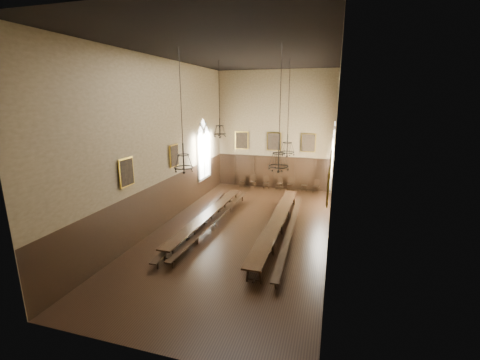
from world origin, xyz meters
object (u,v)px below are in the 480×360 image
at_px(bench_left_outer, 197,221).
at_px(bench_right_inner, 270,229).
at_px(bench_left_inner, 216,221).
at_px(chandelier_front_right, 279,158).
at_px(chandelier_front_left, 184,160).
at_px(chair_7, 316,189).
at_px(table_left, 208,219).
at_px(chair_3, 266,185).
at_px(table_right, 277,226).
at_px(chair_2, 253,184).
at_px(chair_1, 242,183).
at_px(chandelier_back_right, 287,146).
at_px(chair_6, 304,187).
at_px(chair_4, 279,186).
at_px(bench_right_outer, 290,230).
at_px(chair_5, 290,186).
at_px(chandelier_back_left, 220,129).

bearing_deg(bench_left_outer, bench_right_inner, 3.31).
distance_m(bench_left_inner, chandelier_front_right, 6.25).
height_order(bench_left_inner, chandelier_front_left, chandelier_front_left).
height_order(chandelier_front_left, chandelier_front_right, same).
relative_size(chair_7, chandelier_front_left, 0.19).
relative_size(table_left, bench_right_inner, 1.03).
relative_size(bench_left_outer, chair_3, 10.40).
xyz_separation_m(bench_left_inner, bench_right_inner, (3.06, -0.10, -0.04)).
distance_m(table_right, chair_7, 8.53).
bearing_deg(chair_2, chair_3, -4.45).
bearing_deg(chair_1, chair_7, -2.74).
bearing_deg(bench_left_inner, chandelier_back_right, 33.12).
bearing_deg(bench_left_inner, chair_6, 64.68).
bearing_deg(chair_7, chandelier_back_right, -93.38).
distance_m(table_right, chair_2, 9.14).
relative_size(chair_4, chandelier_back_right, 0.18).
bearing_deg(bench_left_inner, bench_right_inner, -1.93).
distance_m(bench_right_inner, chair_3, 8.68).
bearing_deg(bench_right_outer, chair_2, 116.00).
bearing_deg(table_right, chair_3, 105.73).
height_order(chandelier_back_right, chandelier_front_right, same).
bearing_deg(chair_5, table_right, -93.11).
distance_m(table_right, chair_6, 8.53).
distance_m(table_left, chair_4, 8.78).
bearing_deg(bench_left_outer, chair_6, 60.33).
bearing_deg(table_left, chair_2, 87.14).
height_order(chair_4, chandelier_front_left, chandelier_front_left).
relative_size(chair_7, chandelier_back_left, 0.24).
distance_m(table_right, bench_left_inner, 3.43).
distance_m(bench_right_inner, chair_2, 9.07).
relative_size(table_right, chair_2, 10.93).
bearing_deg(chair_3, chandelier_front_right, -94.26).
bearing_deg(chandelier_back_left, chair_5, 61.44).
bearing_deg(chair_7, chair_5, -171.80).
xyz_separation_m(chair_2, chandelier_front_left, (-0.46, -11.11, 3.91)).
distance_m(table_left, chair_3, 8.53).
height_order(chair_6, chandelier_front_left, chandelier_front_left).
relative_size(bench_right_inner, chair_2, 9.31).
distance_m(table_right, chair_4, 8.49).
height_order(bench_left_outer, bench_right_inner, bench_left_outer).
bearing_deg(chair_4, chair_1, -164.65).
xyz_separation_m(chair_1, chair_7, (5.80, 0.03, 0.02)).
height_order(bench_left_inner, chandelier_back_left, chandelier_back_left).
bearing_deg(bench_left_inner, chandelier_front_left, -100.27).
height_order(bench_right_outer, chair_5, chair_5).
relative_size(chair_3, chair_6, 1.00).
height_order(chair_5, chandelier_back_right, chandelier_back_right).
bearing_deg(bench_right_outer, chandelier_front_left, -151.11).
xyz_separation_m(table_left, bench_right_inner, (3.52, -0.05, -0.11)).
distance_m(bench_left_outer, chair_4, 9.22).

